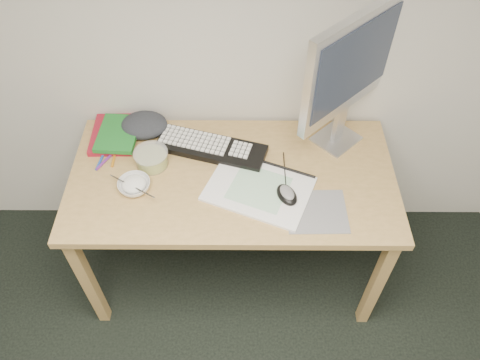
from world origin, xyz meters
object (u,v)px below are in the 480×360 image
object	(u,v)px
keyboard	(211,148)
monitor	(351,68)
desk	(233,188)
rice_bowl	(134,186)
sketchpad	(259,189)

from	to	relation	value
keyboard	monitor	world-z (taller)	monitor
desk	rice_bowl	bearing A→B (deg)	-169.45
sketchpad	rice_bowl	world-z (taller)	rice_bowl
rice_bowl	keyboard	bearing A→B (deg)	36.26
monitor	rice_bowl	world-z (taller)	monitor
desk	keyboard	distance (m)	0.20
monitor	desk	bearing A→B (deg)	161.74
monitor	rice_bowl	bearing A→B (deg)	155.19
sketchpad	monitor	bearing A→B (deg)	62.39
desk	sketchpad	size ratio (longest dim) A/B	3.35
keyboard	desk	bearing A→B (deg)	-40.96
desk	rice_bowl	distance (m)	0.43
desk	rice_bowl	xyz separation A→B (m)	(-0.41, -0.08, 0.10)
sketchpad	keyboard	world-z (taller)	keyboard
keyboard	sketchpad	bearing A→B (deg)	-31.17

